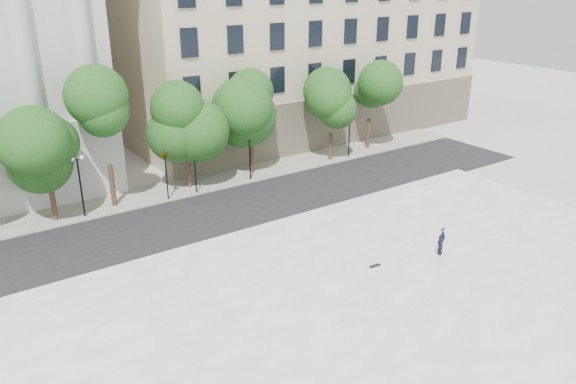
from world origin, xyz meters
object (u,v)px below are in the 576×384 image
at_px(person_lying, 440,251).
at_px(skateboard, 375,266).
at_px(traffic_light_east, 194,146).
at_px(traffic_light_west, 165,152).

relative_size(person_lying, skateboard, 2.32).
xyz_separation_m(person_lying, skateboard, (-4.02, 1.10, -0.19)).
bearing_deg(skateboard, traffic_light_east, 102.68).
bearing_deg(person_lying, traffic_light_east, 94.77).
bearing_deg(skateboard, traffic_light_west, 110.12).
distance_m(person_lying, skateboard, 4.18).
height_order(traffic_light_west, skateboard, traffic_light_west).
bearing_deg(traffic_light_west, person_lying, -62.88).
bearing_deg(person_lying, traffic_light_west, 100.90).
bearing_deg(skateboard, person_lying, -12.00).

